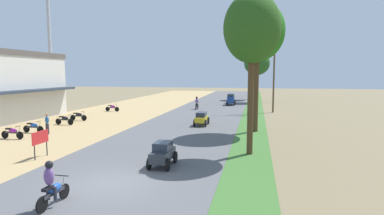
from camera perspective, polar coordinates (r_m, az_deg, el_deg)
name	(u,v)px	position (r m, az deg, el deg)	size (l,w,h in m)	color
ground_plane	(111,185)	(14.06, -14.73, -13.55)	(180.00, 180.00, 0.00)	#7A6B4C
road_strip	(111,184)	(14.05, -14.74, -13.40)	(9.00, 140.00, 0.08)	#565659
median_strip	(246,195)	(12.70, 9.90, -15.49)	(2.40, 140.00, 0.06)	#3D6B2D
parked_motorbike_nearest	(13,132)	(25.66, -30.09, -3.92)	(1.80, 0.54, 0.94)	black
parked_motorbike_second	(33,127)	(27.49, -27.10, -3.13)	(1.80, 0.54, 0.94)	black
parked_motorbike_third	(65,119)	(30.60, -22.35, -2.02)	(1.80, 0.54, 0.94)	black
parked_motorbike_fourth	(79,116)	(32.82, -20.11, -1.40)	(1.80, 0.54, 0.94)	black
parked_motorbike_fifth	(112,107)	(39.49, -14.41, 0.02)	(1.80, 0.54, 0.94)	black
street_signboard	(40,139)	(19.15, -26.09, -5.24)	(0.06, 1.30, 1.50)	#262628
pedestrian_on_shoulder	(47,122)	(26.37, -25.07, -2.50)	(0.41, 0.32, 1.62)	#33333D
median_tree_nearest	(252,29)	(18.16, 10.95, 13.89)	(3.20, 3.20, 9.13)	#4C351E
median_tree_second	(257,32)	(25.46, 11.90, 13.41)	(4.25, 4.25, 10.30)	#4C351E
median_tree_third	(257,64)	(51.44, 11.84, 7.89)	(4.07, 4.07, 8.17)	#4C351E
median_tree_fourth	(254,54)	(57.52, 11.33, 9.63)	(3.84, 3.84, 10.57)	#4C351E
streetlamp_near	(255,77)	(37.50, 11.52, 5.54)	(3.16, 0.20, 7.34)	gray
streetlamp_mid	(256,74)	(65.61, 11.67, 6.09)	(3.16, 0.20, 7.98)	gray
utility_pole_near	(274,71)	(38.76, 14.82, 6.53)	(1.80, 0.20, 9.67)	brown
car_hatchback_charcoal	(163,153)	(15.78, -5.40, -8.33)	(1.04, 2.00, 1.23)	#282D33
car_sedan_yellow	(202,118)	(27.88, 1.77, -1.93)	(1.10, 2.26, 1.19)	gold
car_van_blue	(231,99)	(46.08, 7.18, 1.63)	(1.19, 2.41, 1.67)	navy
motorbike_foreground_rider	(52,185)	(12.17, -24.34, -12.80)	(0.54, 1.80, 1.66)	black
motorbike_ahead_second	(197,103)	(40.25, 0.90, 0.77)	(0.54, 1.80, 1.66)	black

